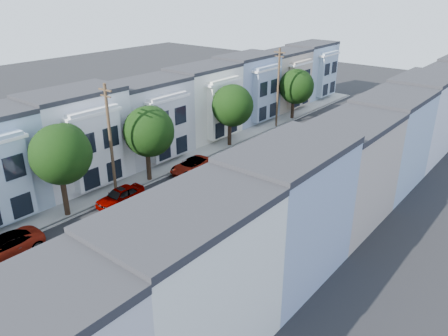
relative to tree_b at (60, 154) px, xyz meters
name	(u,v)px	position (x,y,z in m)	size (l,w,h in m)	color
ground	(147,229)	(6.30, 2.69, -5.47)	(160.00, 160.00, 0.00)	black
road_slab	(259,169)	(6.30, 17.69, -5.46)	(12.00, 70.00, 0.02)	black
curb_left	(213,155)	(0.25, 17.69, -5.40)	(0.30, 70.00, 0.15)	gray
curb_right	(312,185)	(12.35, 17.69, -5.40)	(0.30, 70.00, 0.15)	gray
sidewalk_left	(205,152)	(-1.05, 17.69, -5.40)	(2.60, 70.00, 0.15)	gray
sidewalk_right	(324,189)	(13.65, 17.69, -5.40)	(2.60, 70.00, 0.15)	gray
centerline	(259,169)	(6.30, 17.69, -5.47)	(0.12, 70.00, 0.01)	gold
townhouse_row_left	(180,146)	(-4.85, 17.69, -5.47)	(5.00, 70.00, 8.50)	#BBAA94
townhouse_row_right	(364,202)	(17.45, 17.69, -5.47)	(5.00, 70.00, 8.50)	#BBAA94
tree_b	(60,154)	(0.00, 0.00, 0.00)	(4.70, 4.70, 7.85)	black
tree_c	(148,131)	(0.00, 8.86, -0.45)	(4.68, 4.68, 7.38)	black
tree_d	(232,106)	(0.00, 21.21, -0.61)	(4.70, 4.70, 7.23)	black
tree_e	(296,86)	(0.00, 35.19, -0.88)	(4.70, 4.70, 6.96)	black
tree_far_r	(385,112)	(13.20, 32.74, -1.55)	(3.10, 3.10, 5.52)	black
utility_pole_near	(111,142)	(0.00, 4.69, -0.32)	(1.60, 0.26, 10.00)	#42301E
utility_pole_far	(278,88)	(0.00, 30.69, -0.32)	(1.60, 0.26, 10.00)	#42301E
fedex_truck	(176,212)	(8.35, 3.88, -3.76)	(2.46, 6.40, 3.07)	silver
lead_sedan	(253,178)	(8.03, 14.33, -4.76)	(1.51, 4.28, 1.43)	black
parked_left_b	(2,248)	(1.40, -6.09, -4.72)	(2.51, 5.43, 1.51)	black
parked_left_c	(120,196)	(1.40, 4.07, -4.71)	(1.79, 4.66, 1.51)	#ACACAC
parked_left_d	(191,166)	(1.40, 12.93, -4.80)	(2.22, 4.81, 1.34)	#3F0F10
parked_right_a	(95,306)	(11.20, -5.55, -4.77)	(2.32, 5.04, 1.40)	slate
parked_right_b	(188,247)	(11.20, 2.12, -4.78)	(1.63, 4.25, 1.38)	silver
parked_right_c	(312,169)	(11.20, 19.67, -4.72)	(1.77, 4.62, 1.50)	black
parked_right_d	(351,144)	(11.20, 28.89, -4.74)	(1.72, 4.50, 1.46)	black
motorcycle	(62,331)	(11.22, -7.66, -5.01)	(0.30, 2.20, 0.87)	black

